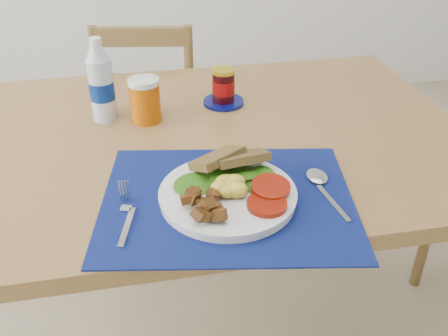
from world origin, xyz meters
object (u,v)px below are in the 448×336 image
breakfast_plate (225,193)px  jam_on_saucer (223,88)px  water_bottle (101,85)px  chair_far (150,99)px  juice_glass (145,101)px

breakfast_plate → jam_on_saucer: 0.47m
water_bottle → jam_on_saucer: size_ratio=1.93×
breakfast_plate → water_bottle: size_ratio=1.25×
chair_far → jam_on_saucer: 0.63m
chair_far → breakfast_plate: (0.10, -1.00, 0.24)m
chair_far → jam_on_saucer: chair_far is taller
water_bottle → chair_far: bearing=76.4°
chair_far → jam_on_saucer: size_ratio=9.02×
breakfast_plate → juice_glass: bearing=85.7°
chair_far → water_bottle: chair_far is taller
chair_far → water_bottle: bearing=86.3°
breakfast_plate → water_bottle: water_bottle is taller
juice_glass → breakfast_plate: bearing=-71.2°
juice_glass → jam_on_saucer: 0.23m
water_bottle → juice_glass: size_ratio=2.01×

